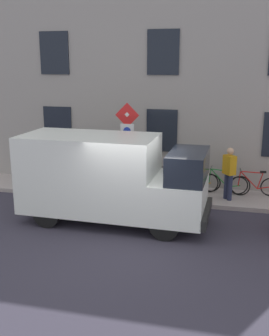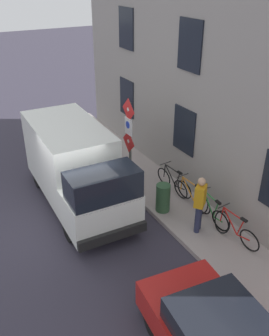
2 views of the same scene
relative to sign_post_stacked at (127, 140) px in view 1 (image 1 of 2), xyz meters
The scene contains 11 objects.
ground_plane 3.48m from the sign_post_stacked, 162.40° to the right, with size 80.00×80.00×0.00m, color #322F3C.
sidewalk_slab 2.27m from the sign_post_stacked, 50.18° to the right, with size 1.82×16.47×0.14m, color #A49894.
building_facade 2.50m from the sign_post_stacked, 23.37° to the right, with size 0.75×14.47×6.69m.
sign_post_stacked is the anchor object (origin of this frame).
delivery_van 2.03m from the sign_post_stacked, behind, with size 2.12×5.37×2.50m.
bicycle_red 4.51m from the sign_post_stacked, 75.39° to the right, with size 0.46×1.71×0.89m.
bicycle_green 3.64m from the sign_post_stacked, 71.08° to the right, with size 0.46×1.72×0.89m.
bicycle_orange 2.85m from the sign_post_stacked, 63.50° to the right, with size 0.46×1.71×0.89m.
bicycle_black 2.21m from the sign_post_stacked, 47.51° to the right, with size 0.46×1.72×0.89m.
pedestrian 3.43m from the sign_post_stacked, 81.69° to the right, with size 0.47×0.45×1.72m.
litter_bin 2.42m from the sign_post_stacked, 85.61° to the right, with size 0.44×0.44×0.90m, color #2D5133.
Camera 1 is at (-9.74, -2.43, 4.43)m, focal length 43.19 mm.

